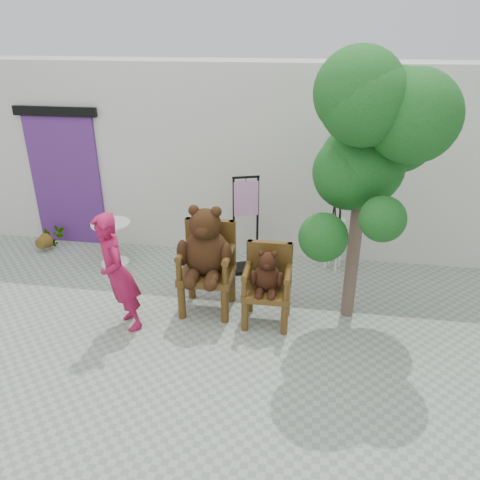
{
  "coord_description": "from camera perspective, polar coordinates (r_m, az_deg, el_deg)",
  "views": [
    {
      "loc": [
        1.07,
        -4.4,
        3.46
      ],
      "look_at": [
        0.2,
        1.02,
        0.95
      ],
      "focal_mm": 35.0,
      "sensor_mm": 36.0,
      "label": 1
    }
  ],
  "objects": [
    {
      "name": "display_stand",
      "position": [
        7.06,
        0.69,
        0.53
      ],
      "size": [
        0.54,
        0.48,
        1.51
      ],
      "rotation": [
        0.0,
        0.0,
        0.34
      ],
      "color": "black",
      "rests_on": "ground"
    },
    {
      "name": "chair_big",
      "position": [
        5.98,
        -4.12,
        -1.57
      ],
      "size": [
        0.71,
        0.77,
        1.47
      ],
      "color": "#432B0E",
      "rests_on": "ground"
    },
    {
      "name": "ground_plane",
      "position": [
        5.7,
        -3.69,
        -12.85
      ],
      "size": [
        60.0,
        60.0,
        0.0
      ],
      "primitive_type": "plane",
      "color": "gray",
      "rests_on": "ground"
    },
    {
      "name": "doorway",
      "position": [
        8.4,
        -20.44,
        7.17
      ],
      "size": [
        1.4,
        0.11,
        2.33
      ],
      "color": "#52256F",
      "rests_on": "ground"
    },
    {
      "name": "person",
      "position": [
        5.8,
        -14.72,
        -3.95
      ],
      "size": [
        0.64,
        0.67,
        1.54
      ],
      "primitive_type": "imported",
      "rotation": [
        0.0,
        0.0,
        -0.88
      ],
      "color": "#A11341",
      "rests_on": "ground"
    },
    {
      "name": "cafe_table",
      "position": [
        7.59,
        -15.29,
        0.21
      ],
      "size": [
        0.6,
        0.6,
        0.7
      ],
      "rotation": [
        0.0,
        0.0,
        -0.29
      ],
      "color": "white",
      "rests_on": "ground"
    },
    {
      "name": "potted_plant",
      "position": [
        8.53,
        -22.29,
        0.32
      ],
      "size": [
        0.45,
        0.41,
        0.44
      ],
      "primitive_type": "imported",
      "rotation": [
        0.0,
        0.0,
        -0.18
      ],
      "color": "#103C16",
      "rests_on": "ground"
    },
    {
      "name": "tree",
      "position": [
        5.5,
        16.27,
        12.28
      ],
      "size": [
        1.6,
        1.72,
        3.32
      ],
      "rotation": [
        0.0,
        0.0,
        -0.0
      ],
      "color": "#4B372D",
      "rests_on": "ground"
    },
    {
      "name": "chair_small",
      "position": [
        5.83,
        3.37,
        -4.69
      ],
      "size": [
        0.59,
        0.55,
        1.03
      ],
      "color": "#432B0E",
      "rests_on": "ground"
    },
    {
      "name": "stool_bucket",
      "position": [
        7.25,
        11.55,
        1.2
      ],
      "size": [
        0.32,
        0.32,
        1.45
      ],
      "rotation": [
        0.0,
        0.0,
        -0.38
      ],
      "color": "white",
      "rests_on": "ground"
    },
    {
      "name": "back_wall",
      "position": [
        7.83,
        1.0,
        10.08
      ],
      "size": [
        9.0,
        1.0,
        3.0
      ],
      "primitive_type": "cube",
      "color": "silver",
      "rests_on": "ground"
    }
  ]
}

